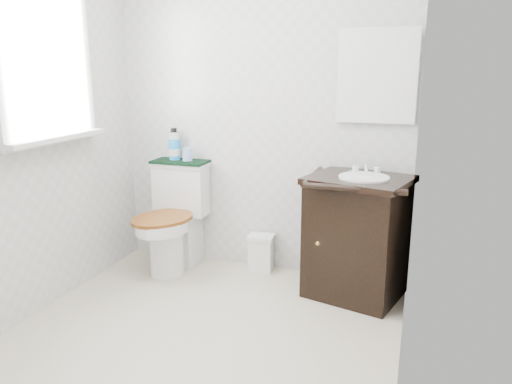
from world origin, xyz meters
The scene contains 14 objects.
floor centered at (0.00, 0.00, 0.00)m, with size 2.40×2.40×0.00m, color beige.
wall_back centered at (0.00, 1.20, 1.20)m, with size 2.40×2.40×0.00m, color silver.
wall_front centered at (0.00, -1.20, 1.20)m, with size 2.40×2.40×0.00m, color silver.
wall_left centered at (-1.10, 0.00, 1.20)m, with size 2.40×2.40×0.00m, color silver.
wall_right centered at (1.10, 0.00, 1.20)m, with size 2.40×2.40×0.00m, color silver.
window centered at (-1.07, 0.25, 1.55)m, with size 0.02×0.70×0.90m, color white.
mirror centered at (0.82, 1.18, 1.45)m, with size 0.50×0.02×0.60m, color silver.
toilet centered at (-0.61, 0.97, 0.35)m, with size 0.49×0.67×0.80m.
vanity centered at (0.77, 0.90, 0.43)m, with size 0.74×0.67×0.92m.
trash_bin centered at (0.04, 1.10, 0.14)m, with size 0.20×0.17×0.28m.
towel centered at (-0.61, 1.09, 0.81)m, with size 0.42×0.22×0.02m, color black.
mouthwash_bottle centered at (-0.67, 1.12, 0.93)m, with size 0.08×0.08×0.24m.
cup centered at (-0.56, 1.11, 0.86)m, with size 0.08×0.08×0.09m, color #84A3D8.
soap_bar centered at (0.71, 1.04, 0.83)m, with size 0.07×0.05×0.02m, color #1B8575.
Camera 1 is at (1.11, -2.29, 1.50)m, focal length 35.00 mm.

